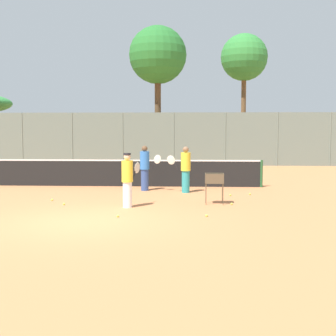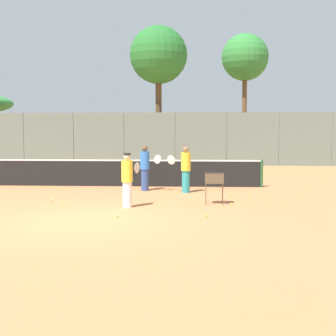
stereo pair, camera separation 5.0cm
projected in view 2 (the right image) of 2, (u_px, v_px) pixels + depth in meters
ground_plane at (81, 222)px, 11.56m from camera, size 80.00×80.00×0.00m
tennis_net at (124, 172)px, 18.64m from camera, size 11.04×0.10×1.07m
back_fence at (149, 139)px, 29.20m from camera, size 28.91×0.08×3.30m
tree_1 at (245, 58)px, 32.86m from camera, size 3.29×3.29×8.95m
tree_2 at (159, 56)px, 30.23m from camera, size 3.73×3.73×8.92m
player_white_outfit at (127, 179)px, 13.61m from camera, size 0.50×0.81×1.59m
player_red_cap at (145, 168)px, 17.33m from camera, size 0.85×0.47×1.67m
player_yellow_shirt at (186, 169)px, 16.78m from camera, size 0.90×0.35×1.66m
ball_cart at (214, 181)px, 14.22m from camera, size 0.56×0.41×0.95m
tennis_ball_1 at (64, 204)px, 14.11m from camera, size 0.07×0.07×0.07m
tennis_ball_2 at (206, 216)px, 12.22m from camera, size 0.07×0.07×0.07m
tennis_ball_3 at (52, 200)px, 14.94m from camera, size 0.07×0.07×0.07m
tennis_ball_4 at (232, 204)px, 14.12m from camera, size 0.07×0.07×0.07m
tennis_ball_5 at (117, 216)px, 12.17m from camera, size 0.07×0.07×0.07m
tennis_ball_6 at (231, 195)px, 16.00m from camera, size 0.07×0.07×0.07m
tennis_ball_7 at (125, 193)px, 16.43m from camera, size 0.07×0.07×0.07m
tennis_ball_8 at (250, 194)px, 16.26m from camera, size 0.07×0.07×0.07m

